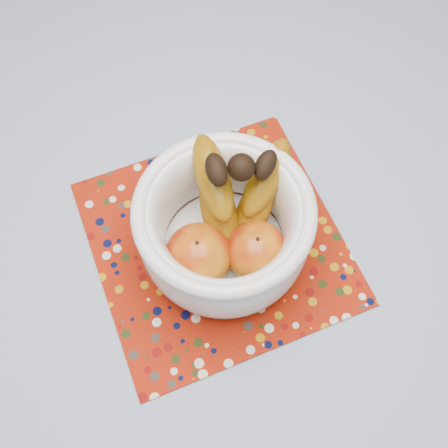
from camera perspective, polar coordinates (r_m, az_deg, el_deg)
table at (r=0.92m, az=-0.93°, el=1.21°), size 1.20×1.20×0.75m
tablecloth at (r=0.85m, az=-1.01°, el=3.72°), size 1.32×1.32×0.01m
placemat at (r=0.80m, az=-0.81°, el=-1.98°), size 0.47×0.47×0.00m
fruit_bowl at (r=0.71m, az=0.64°, el=0.33°), size 0.26×0.26×0.20m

